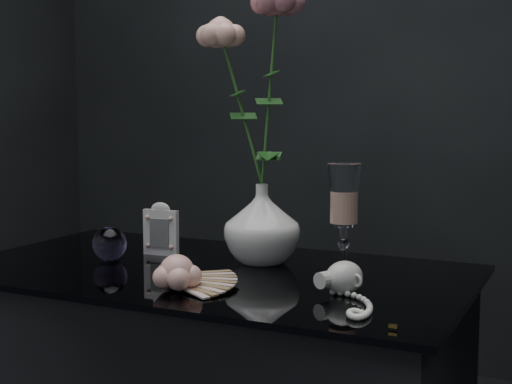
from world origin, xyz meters
The scene contains 8 objects.
vase centered at (0.07, 0.15, 0.85)m, with size 0.16×0.16×0.17m, color white.
wine_glass centered at (0.27, 0.11, 0.87)m, with size 0.07×0.07×0.22m, color white, non-canonical shape.
picture_frame centered at (-0.16, 0.13, 0.82)m, with size 0.09×0.07×0.12m, color silver, non-canonical shape.
paperweight centered at (-0.23, 0.03, 0.80)m, with size 0.07×0.07×0.07m, color #A184D7, non-canonical shape.
paper_fan centered at (0.01, -0.11, 0.77)m, with size 0.25×0.19×0.03m, color beige, non-canonical shape.
loose_rose centered at (0.04, -0.13, 0.80)m, with size 0.15×0.19×0.07m, color #F3AB9D, non-canonical shape.
pearl_jar centered at (0.31, -0.02, 0.79)m, with size 0.21×0.21×0.06m, color silver, non-canonical shape.
roses centered at (0.06, 0.15, 1.15)m, with size 0.20×0.13×0.47m.
Camera 1 is at (0.71, -1.20, 1.08)m, focal length 50.00 mm.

